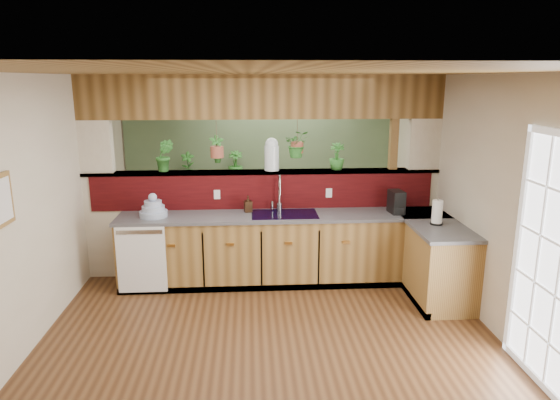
{
  "coord_description": "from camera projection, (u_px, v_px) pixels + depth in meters",
  "views": [
    {
      "loc": [
        -0.18,
        -5.02,
        2.55
      ],
      "look_at": [
        0.18,
        0.7,
        1.15
      ],
      "focal_mm": 32.0,
      "sensor_mm": 36.0,
      "label": 1
    }
  ],
  "objects": [
    {
      "name": "pass_through_partition",
      "position": [
        266.0,
        185.0,
        6.51
      ],
      "size": [
        4.6,
        0.21,
        2.6
      ],
      "color": "beige",
      "rests_on": "ground"
    },
    {
      "name": "ceiling",
      "position": [
        266.0,
        73.0,
        4.87
      ],
      "size": [
        4.6,
        7.0,
        0.01
      ],
      "primitive_type": "cube",
      "color": "brown",
      "rests_on": "ground"
    },
    {
      "name": "countertop",
      "position": [
        331.0,
        250.0,
        6.27
      ],
      "size": [
        4.14,
        1.52,
        0.9
      ],
      "color": "brown",
      "rests_on": "ground"
    },
    {
      "name": "coffee_maker",
      "position": [
        396.0,
        203.0,
        6.25
      ],
      "size": [
        0.15,
        0.26,
        0.29
      ],
      "rotation": [
        0.0,
        0.0,
        0.11
      ],
      "color": "black",
      "rests_on": "countertop"
    },
    {
      "name": "shelf_plant_b",
      "position": [
        235.0,
        164.0,
        8.34
      ],
      "size": [
        0.26,
        0.26,
        0.43
      ],
      "primitive_type": "imported",
      "rotation": [
        0.0,
        0.0,
        0.07
      ],
      "color": "#296924",
      "rests_on": "shelving_console"
    },
    {
      "name": "hanging_plant_a",
      "position": [
        217.0,
        140.0,
        6.33
      ],
      "size": [
        0.22,
        0.17,
        0.49
      ],
      "color": "brown",
      "rests_on": "header_beam"
    },
    {
      "name": "header_beam",
      "position": [
        263.0,
        97.0,
        6.24
      ],
      "size": [
        4.6,
        0.15,
        0.55
      ],
      "primitive_type": "cube",
      "color": "brown",
      "rests_on": "ground"
    },
    {
      "name": "sage_backwall",
      "position": [
        260.0,
        153.0,
        8.55
      ],
      "size": [
        4.55,
        0.02,
        2.55
      ],
      "primitive_type": "cube",
      "color": "#58734E",
      "rests_on": "ground"
    },
    {
      "name": "hanging_plant_b",
      "position": [
        297.0,
        132.0,
        6.37
      ],
      "size": [
        0.32,
        0.28,
        0.46
      ],
      "color": "brown",
      "rests_on": "header_beam"
    },
    {
      "name": "dishwasher",
      "position": [
        141.0,
        259.0,
        5.93
      ],
      "size": [
        0.58,
        0.03,
        0.82
      ],
      "color": "white",
      "rests_on": "ground"
    },
    {
      "name": "shelving_console",
      "position": [
        219.0,
        202.0,
        8.47
      ],
      "size": [
        1.36,
        0.87,
        0.89
      ],
      "primitive_type": "cube",
      "rotation": [
        0.0,
        0.0,
        0.42
      ],
      "color": "black",
      "rests_on": "ground"
    },
    {
      "name": "ledge_plant_left",
      "position": [
        164.0,
        155.0,
        6.34
      ],
      "size": [
        0.23,
        0.19,
        0.42
      ],
      "primitive_type": "imported",
      "rotation": [
        0.0,
        0.0,
        0.01
      ],
      "color": "#296924",
      "rests_on": "pass_through_ledge"
    },
    {
      "name": "navy_sink",
      "position": [
        284.0,
        220.0,
        6.25
      ],
      "size": [
        0.82,
        0.5,
        0.18
      ],
      "color": "black",
      "rests_on": "countertop"
    },
    {
      "name": "glass_jar",
      "position": [
        272.0,
        154.0,
        6.42
      ],
      "size": [
        0.19,
        0.19,
        0.42
      ],
      "color": "silver",
      "rests_on": "pass_through_ledge"
    },
    {
      "name": "french_door",
      "position": [
        548.0,
        265.0,
        4.11
      ],
      "size": [
        0.06,
        1.02,
        2.16
      ],
      "primitive_type": "cube",
      "color": "white",
      "rests_on": "ground"
    },
    {
      "name": "framed_print",
      "position": [
        2.0,
        200.0,
        4.2
      ],
      "size": [
        0.04,
        0.35,
        0.45
      ],
      "color": "brown",
      "rests_on": "wall_left"
    },
    {
      "name": "soap_dispenser",
      "position": [
        248.0,
        204.0,
        6.31
      ],
      "size": [
        0.11,
        0.11,
        0.21
      ],
      "primitive_type": "imported",
      "rotation": [
        0.0,
        0.0,
        0.2
      ],
      "color": "#332012",
      "rests_on": "countertop"
    },
    {
      "name": "ground",
      "position": [
        268.0,
        317.0,
        5.48
      ],
      "size": [
        4.6,
        7.0,
        0.01
      ],
      "primitive_type": "cube",
      "color": "#4C2E17",
      "rests_on": "ground"
    },
    {
      "name": "pass_through_ledge",
      "position": [
        263.0,
        172.0,
        6.47
      ],
      "size": [
        4.6,
        0.21,
        0.04
      ],
      "primitive_type": "cube",
      "color": "brown",
      "rests_on": "ground"
    },
    {
      "name": "shelf_plant_a",
      "position": [
        188.0,
        165.0,
        8.29
      ],
      "size": [
        0.23,
        0.16,
        0.43
      ],
      "primitive_type": "imported",
      "rotation": [
        0.0,
        0.0,
        0.02
      ],
      "color": "#296924",
      "rests_on": "shelving_console"
    },
    {
      "name": "ledge_plant_right",
      "position": [
        337.0,
        156.0,
        6.48
      ],
      "size": [
        0.21,
        0.21,
        0.35
      ],
      "primitive_type": "imported",
      "rotation": [
        0.0,
        0.0,
        -0.08
      ],
      "color": "#296924",
      "rests_on": "pass_through_ledge"
    },
    {
      "name": "dish_stack",
      "position": [
        153.0,
        209.0,
        6.1
      ],
      "size": [
        0.34,
        0.34,
        0.3
      ],
      "color": "#99A7C6",
      "rests_on": "countertop"
    },
    {
      "name": "floor_plant",
      "position": [
        323.0,
        224.0,
        7.75
      ],
      "size": [
        0.65,
        0.56,
        0.71
      ],
      "primitive_type": "imported",
      "rotation": [
        0.0,
        0.0,
        -0.02
      ],
      "color": "#296924",
      "rests_on": "ground"
    },
    {
      "name": "wall_left",
      "position": [
        40.0,
        206.0,
        5.04
      ],
      "size": [
        0.02,
        7.0,
        2.6
      ],
      "primitive_type": "cube",
      "color": "beige",
      "rests_on": "ground"
    },
    {
      "name": "wall_back",
      "position": [
        260.0,
        153.0,
        8.57
      ],
      "size": [
        4.6,
        0.02,
        2.6
      ],
      "primitive_type": "cube",
      "color": "beige",
      "rests_on": "ground"
    },
    {
      "name": "paper_towel",
      "position": [
        437.0,
        213.0,
        5.76
      ],
      "size": [
        0.14,
        0.14,
        0.31
      ],
      "color": "black",
      "rests_on": "countertop"
    },
    {
      "name": "wall_right",
      "position": [
        483.0,
        199.0,
        5.32
      ],
      "size": [
        0.02,
        7.0,
        2.6
      ],
      "primitive_type": "cube",
      "color": "beige",
      "rests_on": "ground"
    },
    {
      "name": "faucet",
      "position": [
        279.0,
        192.0,
        6.32
      ],
      "size": [
        0.21,
        0.21,
        0.48
      ],
      "color": "#B7B7B2",
      "rests_on": "countertop"
    }
  ]
}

